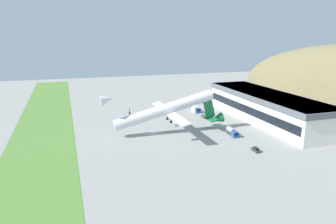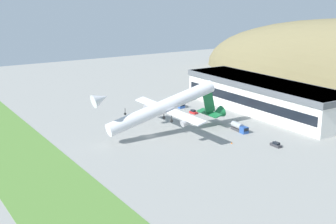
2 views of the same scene
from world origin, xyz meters
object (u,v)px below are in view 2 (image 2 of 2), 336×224
box_truck (178,104)px  traffic_cone_0 (232,143)px  terminal_building (263,94)px  cargo_airplane (165,107)px  service_car_0 (193,112)px  service_car_1 (276,145)px  fuel_truck (239,127)px  traffic_cone_1 (199,120)px

box_truck → traffic_cone_0: bearing=-13.7°
terminal_building → cargo_airplane: bearing=-84.1°
service_car_0 → service_car_1: size_ratio=0.91×
fuel_truck → box_truck: fuel_truck is taller
terminal_building → fuel_truck: 32.59m
cargo_airplane → fuel_truck: bearing=65.8°
cargo_airplane → service_car_0: bearing=125.8°
cargo_airplane → traffic_cone_0: bearing=33.2°
fuel_truck → box_truck: 42.64m
terminal_building → service_car_1: 46.78m
terminal_building → service_car_0: terminal_building is taller
terminal_building → box_truck: 37.32m
service_car_0 → box_truck: bearing=175.8°
cargo_airplane → fuel_truck: cargo_airplane is taller
fuel_truck → box_truck: bearing=178.3°
box_truck → traffic_cone_1: box_truck is taller
traffic_cone_0 → box_truck: bearing=166.3°
box_truck → traffic_cone_0: 53.71m
cargo_airplane → service_car_1: (31.11, 23.98, -9.32)m
fuel_truck → traffic_cone_0: size_ratio=14.39×
fuel_truck → service_car_0: bearing=179.4°
fuel_truck → box_truck: (-42.62, 1.24, -0.07)m
terminal_building → box_truck: bearing=-134.8°
traffic_cone_0 → fuel_truck: bearing=129.7°
terminal_building → service_car_0: size_ratio=21.06×
terminal_building → service_car_1: bearing=-38.0°
cargo_airplane → service_car_0: size_ratio=14.19×
terminal_building → service_car_1: size_ratio=19.08×
terminal_building → fuel_truck: size_ratio=9.64×
service_car_0 → traffic_cone_1: 11.47m
terminal_building → traffic_cone_0: terminal_building is taller
fuel_truck → service_car_1: bearing=-3.2°
service_car_0 → traffic_cone_0: service_car_0 is taller
service_car_1 → box_truck: size_ratio=0.57×
service_car_1 → traffic_cone_0: size_ratio=7.27×
service_car_1 → fuel_truck: bearing=176.8°
terminal_building → box_truck: terminal_building is taller
box_truck → traffic_cone_1: (23.45, -5.74, -1.10)m
box_truck → service_car_0: bearing=-4.2°
service_car_0 → service_car_1: service_car_0 is taller
terminal_building → traffic_cone_0: (26.21, -38.82, -7.23)m
traffic_cone_0 → cargo_airplane: bearing=-146.8°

